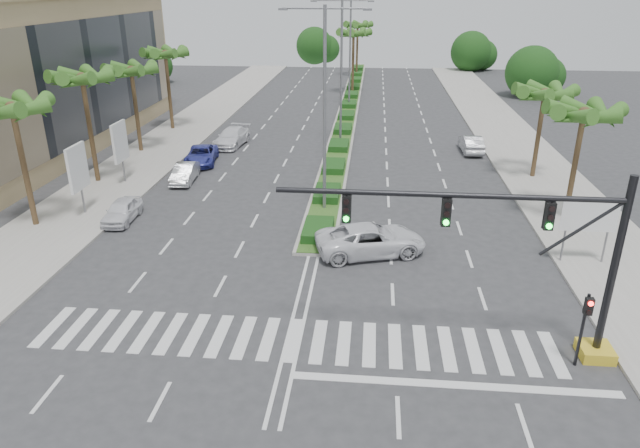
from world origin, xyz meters
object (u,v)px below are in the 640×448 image
object	(u,v)px
car_right	(471,144)
car_parked_a	(122,211)
car_parked_b	(185,173)
car_parked_d	(232,137)
car_parked_c	(201,155)
car_crossing	(371,240)

from	to	relation	value
car_right	car_parked_a	bearing A→B (deg)	35.12
car_parked_b	car_parked_d	distance (m)	10.02
car_parked_a	car_parked_c	distance (m)	12.05
car_parked_a	car_crossing	size ratio (longest dim) A/B	0.66
car_parked_b	car_parked_d	world-z (taller)	car_parked_d
car_parked_d	car_crossing	size ratio (longest dim) A/B	0.90
car_crossing	car_right	size ratio (longest dim) A/B	1.31
car_parked_a	car_parked_b	world-z (taller)	car_parked_a
car_parked_c	car_parked_a	bearing A→B (deg)	-104.14
car_parked_c	car_crossing	bearing A→B (deg)	-56.18
car_parked_c	car_parked_b	bearing A→B (deg)	-96.54
car_crossing	car_parked_c	bearing A→B (deg)	24.68
car_parked_d	car_right	xyz separation A→B (m)	(20.38, -0.16, -0.03)
car_right	car_parked_d	bearing A→B (deg)	-2.47
car_parked_b	car_parked_a	bearing A→B (deg)	-104.49
car_crossing	car_parked_d	bearing A→B (deg)	13.93
car_parked_c	car_right	world-z (taller)	car_right
car_parked_d	car_crossing	world-z (taller)	car_crossing
car_parked_a	car_right	world-z (taller)	car_right
car_parked_c	car_right	bearing A→B (deg)	6.00
car_parked_c	car_right	xyz separation A→B (m)	(21.50, 5.30, 0.05)
car_parked_c	car_crossing	xyz separation A→B (m)	(13.41, -15.07, 0.13)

